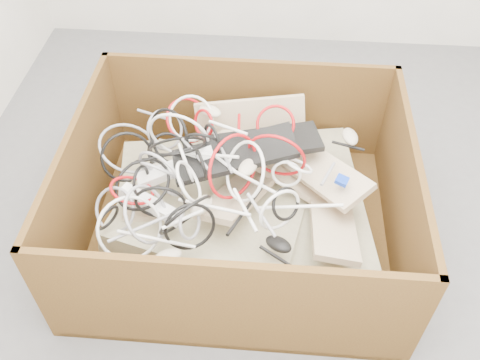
# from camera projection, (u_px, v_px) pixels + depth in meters

# --- Properties ---
(ground) EXTENTS (3.00, 3.00, 0.00)m
(ground) POSITION_uv_depth(u_px,v_px,m) (284.00, 227.00, 2.27)
(ground) COLOR #525255
(ground) RESTS_ON ground
(cardboard_box) EXTENTS (1.27, 1.06, 0.53)m
(cardboard_box) POSITION_uv_depth(u_px,v_px,m) (235.00, 212.00, 2.16)
(cardboard_box) COLOR #3F250F
(cardboard_box) RESTS_ON ground
(keyboard_pile) EXTENTS (0.97, 0.90, 0.39)m
(keyboard_pile) POSITION_uv_depth(u_px,v_px,m) (254.00, 179.00, 2.09)
(keyboard_pile) COLOR #C9B28E
(keyboard_pile) RESTS_ON cardboard_box
(mice_scatter) EXTENTS (0.84, 0.76, 0.20)m
(mice_scatter) POSITION_uv_depth(u_px,v_px,m) (232.00, 181.00, 1.96)
(mice_scatter) COLOR #BBB097
(mice_scatter) RESTS_ON keyboard_pile
(power_strip_left) EXTENTS (0.30, 0.16, 0.12)m
(power_strip_left) POSITION_uv_depth(u_px,v_px,m) (176.00, 168.00, 1.99)
(power_strip_left) COLOR white
(power_strip_left) RESTS_ON keyboard_pile
(power_strip_right) EXTENTS (0.25, 0.14, 0.08)m
(power_strip_right) POSITION_uv_depth(u_px,v_px,m) (151.00, 205.00, 1.92)
(power_strip_right) COLOR white
(power_strip_right) RESTS_ON keyboard_pile
(vga_plug) EXTENTS (0.06, 0.06, 0.03)m
(vga_plug) POSITION_uv_depth(u_px,v_px,m) (342.00, 180.00, 1.94)
(vga_plug) COLOR #0C30B5
(vga_plug) RESTS_ON keyboard_pile
(cable_tangle) EXTENTS (1.16, 0.83, 0.41)m
(cable_tangle) POSITION_uv_depth(u_px,v_px,m) (185.00, 169.00, 1.96)
(cable_tangle) COLOR #A70B10
(cable_tangle) RESTS_ON keyboard_pile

